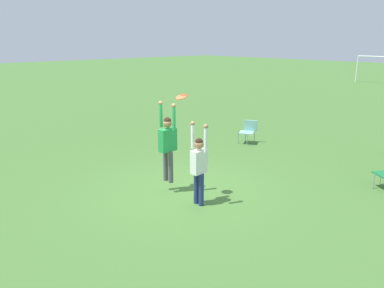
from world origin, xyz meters
TOP-DOWN VIEW (x-y plane):
  - ground_plane at (0.00, 0.00)m, footprint 120.00×120.00m
  - person_jumping at (-0.25, -0.24)m, footprint 0.60×0.45m
  - person_defending at (0.84, -0.23)m, footprint 0.52×0.38m
  - frisbee at (0.32, -0.28)m, footprint 0.27×0.26m
  - camping_chair_0 at (-1.81, 4.86)m, footprint 0.69×0.75m

SIDE VIEW (x-z plane):
  - ground_plane at x=0.00m, z-range 0.00..0.00m
  - camping_chair_0 at x=-1.81m, z-range 0.08..0.93m
  - person_defending at x=0.84m, z-range 0.05..2.00m
  - person_jumping at x=-0.25m, z-range 0.32..2.34m
  - frisbee at x=0.32m, z-range 2.43..2.54m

